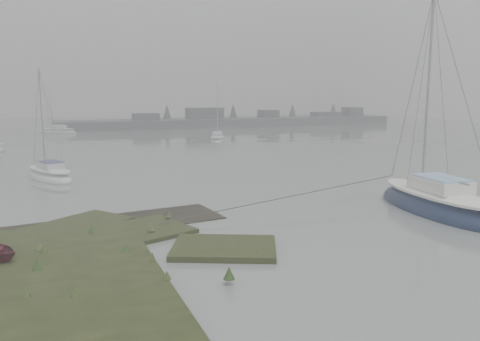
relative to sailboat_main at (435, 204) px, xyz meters
name	(u,v)px	position (x,y,z in m)	size (l,w,h in m)	color
ground	(105,153)	(-11.36, 29.02, -0.33)	(160.00, 160.00, 0.00)	gray
far_shoreline	(240,121)	(15.49, 60.91, 0.52)	(60.00, 8.00, 4.15)	#4C4F51
sailboat_main	(435,204)	(0.00, 0.00, 0.00)	(3.53, 7.85, 10.69)	#0F1A39
sailboat_white	(50,176)	(-16.23, 15.84, -0.10)	(3.60, 5.61, 7.54)	silver
sailboat_far_b	(218,140)	(1.99, 35.03, -0.11)	(3.41, 5.41, 7.26)	#AAAEB3
sailboat_far_c	(57,132)	(-14.88, 55.36, -0.09)	(5.71, 3.90, 7.71)	#B7BCC2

